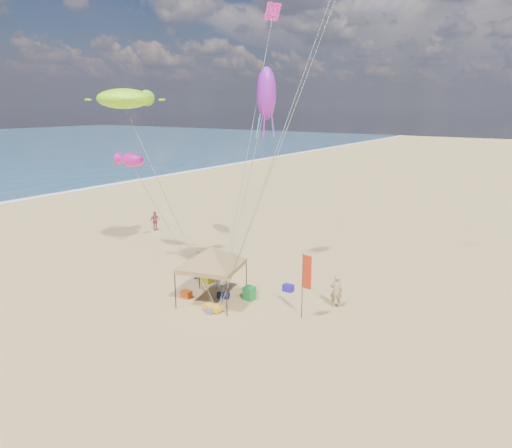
# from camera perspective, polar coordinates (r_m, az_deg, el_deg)

# --- Properties ---
(ground) EXTENTS (280.00, 280.00, 0.00)m
(ground) POSITION_cam_1_polar(r_m,az_deg,el_deg) (22.25, -4.44, -11.64)
(ground) COLOR tan
(ground) RESTS_ON ground
(canopy_tent) EXTENTS (5.27, 5.27, 3.38)m
(canopy_tent) POSITION_cam_1_polar(r_m,az_deg,el_deg) (23.27, -5.49, -3.03)
(canopy_tent) COLOR black
(canopy_tent) RESTS_ON ground
(feather_flag) EXTENTS (0.49, 0.07, 3.19)m
(feather_flag) POSITION_cam_1_polar(r_m,az_deg,el_deg) (21.62, 6.07, -6.34)
(feather_flag) COLOR black
(feather_flag) RESTS_ON ground
(cooler_red) EXTENTS (0.54, 0.38, 0.38)m
(cooler_red) POSITION_cam_1_polar(r_m,az_deg,el_deg) (24.79, -8.50, -8.47)
(cooler_red) COLOR #B4440E
(cooler_red) RESTS_ON ground
(cooler_blue) EXTENTS (0.54, 0.38, 0.38)m
(cooler_blue) POSITION_cam_1_polar(r_m,az_deg,el_deg) (25.39, 3.95, -7.77)
(cooler_blue) COLOR #1F14A8
(cooler_blue) RESTS_ON ground
(bag_navy) EXTENTS (0.69, 0.54, 0.36)m
(bag_navy) POSITION_cam_1_polar(r_m,az_deg,el_deg) (24.46, -4.01, -8.68)
(bag_navy) COLOR #0C1436
(bag_navy) RESTS_ON ground
(bag_orange) EXTENTS (0.54, 0.69, 0.36)m
(bag_orange) POSITION_cam_1_polar(r_m,az_deg,el_deg) (28.06, -3.82, -5.59)
(bag_orange) COLOR orange
(bag_orange) RESTS_ON ground
(chair_green) EXTENTS (0.50, 0.50, 0.70)m
(chair_green) POSITION_cam_1_polar(r_m,az_deg,el_deg) (24.26, -0.83, -8.41)
(chair_green) COLOR #167A2F
(chair_green) RESTS_ON ground
(chair_yellow) EXTENTS (0.50, 0.50, 0.70)m
(chair_yellow) POSITION_cam_1_polar(r_m,az_deg,el_deg) (26.59, -5.96, -6.40)
(chair_yellow) COLOR gold
(chair_yellow) RESTS_ON ground
(crate_grey) EXTENTS (0.34, 0.30, 0.28)m
(crate_grey) POSITION_cam_1_polar(r_m,az_deg,el_deg) (22.88, -5.65, -10.52)
(crate_grey) COLOR slate
(crate_grey) RESTS_ON ground
(beach_cart) EXTENTS (0.90, 0.50, 0.24)m
(beach_cart) POSITION_cam_1_polar(r_m,az_deg,el_deg) (23.09, -5.28, -10.10)
(beach_cart) COLOR gold
(beach_cart) RESTS_ON ground
(person_near_a) EXTENTS (0.72, 0.65, 1.66)m
(person_near_a) POSITION_cam_1_polar(r_m,az_deg,el_deg) (23.59, 9.74, -8.04)
(person_near_a) COLOR #9D8059
(person_near_a) RESTS_ON ground
(person_near_b) EXTENTS (0.90, 0.76, 1.65)m
(person_near_b) POSITION_cam_1_polar(r_m,az_deg,el_deg) (26.88, -6.86, -5.12)
(person_near_b) COLOR #39454E
(person_near_b) RESTS_ON ground
(person_near_c) EXTENTS (1.35, 0.92, 1.92)m
(person_near_c) POSITION_cam_1_polar(r_m,az_deg,el_deg) (25.49, -4.56, -5.83)
(person_near_c) COLOR beige
(person_near_c) RESTS_ON ground
(person_far_a) EXTENTS (0.55, 0.96, 1.53)m
(person_far_a) POSITION_cam_1_polar(r_m,az_deg,el_deg) (38.08, -12.22, 0.39)
(person_far_a) COLOR #9D3C47
(person_far_a) RESTS_ON ground
(turtle_kite) EXTENTS (3.75, 3.20, 1.12)m
(turtle_kite) POSITION_cam_1_polar(r_m,az_deg,el_deg) (28.20, -15.85, 14.48)
(turtle_kite) COLOR #94FF12
(turtle_kite) RESTS_ON ground
(fish_kite) EXTENTS (2.20, 1.35, 0.92)m
(fish_kite) POSITION_cam_1_polar(r_m,az_deg,el_deg) (32.14, -14.91, 7.57)
(fish_kite) COLOR #FF21BB
(fish_kite) RESTS_ON ground
(squid_kite) EXTENTS (1.44, 1.44, 2.99)m
(squid_kite) POSITION_cam_1_polar(r_m,az_deg,el_deg) (28.04, 1.29, 15.64)
(squid_kite) COLOR purple
(squid_kite) RESTS_ON ground
(stunt_kite_pink) EXTENTS (0.88, 1.22, 1.02)m
(stunt_kite_pink) POSITION_cam_1_polar(r_m,az_deg,el_deg) (33.50, 2.05, 24.46)
(stunt_kite_pink) COLOR #F325B0
(stunt_kite_pink) RESTS_ON ground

